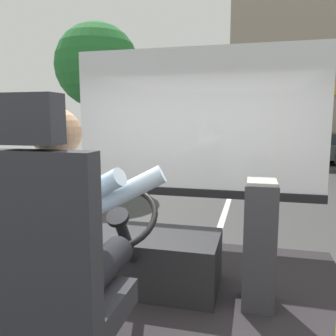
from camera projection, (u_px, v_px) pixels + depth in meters
ground at (234, 186)px, 10.59m from camera, size 18.00×44.00×0.06m
driver_seat at (56, 285)px, 1.41m from camera, size 0.48×0.48×1.34m
bus_driver at (69, 229)px, 1.50m from camera, size 0.76×0.56×0.82m
steering_console at (145, 258)px, 2.58m from camera, size 1.10×1.01×0.83m
fare_box at (260, 244)px, 2.28m from camera, size 0.21×0.27×0.86m
windshield_panel at (195, 140)px, 3.44m from camera, size 2.50×0.08×1.48m
street_tree at (97, 67)px, 9.93m from camera, size 2.41×2.41×4.76m
shop_building at (327, 76)px, 19.35m from camera, size 10.52×5.76×8.84m
parked_car_charcoal at (335, 147)px, 16.33m from camera, size 1.79×3.88×1.36m
parked_car_red at (320, 141)px, 21.85m from camera, size 1.96×3.95×1.26m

